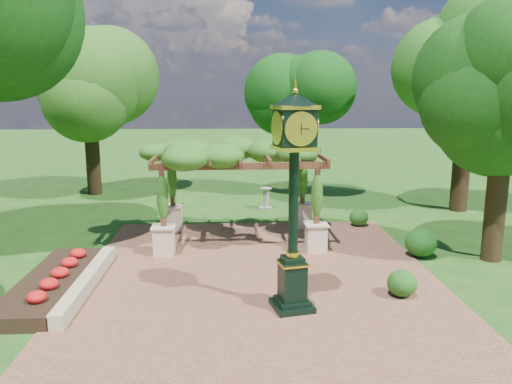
{
  "coord_description": "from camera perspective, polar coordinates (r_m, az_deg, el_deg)",
  "views": [
    {
      "loc": [
        -0.73,
        -12.24,
        5.15
      ],
      "look_at": [
        0.0,
        2.5,
        2.2
      ],
      "focal_mm": 35.0,
      "sensor_mm": 36.0,
      "label": 1
    }
  ],
  "objects": [
    {
      "name": "tree_east_near",
      "position": [
        16.65,
        26.77,
        10.68
      ],
      "size": [
        3.64,
        3.64,
        7.76
      ],
      "color": "#372516",
      "rests_on": "ground"
    },
    {
      "name": "flower_bed",
      "position": [
        14.49,
        -22.2,
        -9.64
      ],
      "size": [
        1.5,
        5.0,
        0.36
      ],
      "primitive_type": "cube",
      "color": "red",
      "rests_on": "ground"
    },
    {
      "name": "pergola",
      "position": [
        17.15,
        -1.97,
        3.93
      ],
      "size": [
        5.76,
        3.67,
        3.6
      ],
      "rotation": [
        0.0,
        0.0,
        0.01
      ],
      "color": "beige",
      "rests_on": "brick_plaza"
    },
    {
      "name": "brick_plaza",
      "position": [
        14.22,
        0.3,
        -9.85
      ],
      "size": [
        10.0,
        12.0,
        0.04
      ],
      "primitive_type": "cube",
      "color": "brown",
      "rests_on": "ground"
    },
    {
      "name": "ground",
      "position": [
        13.3,
        0.54,
        -11.48
      ],
      "size": [
        120.0,
        120.0,
        0.0
      ],
      "primitive_type": "plane",
      "color": "#1E4714",
      "rests_on": "ground"
    },
    {
      "name": "sundial",
      "position": [
        22.43,
        1.17,
        -0.86
      ],
      "size": [
        0.67,
        0.67,
        0.96
      ],
      "rotation": [
        0.0,
        0.0,
        -0.32
      ],
      "color": "gray",
      "rests_on": "ground"
    },
    {
      "name": "shrub_back",
      "position": [
        19.87,
        11.67,
        -2.86
      ],
      "size": [
        0.79,
        0.79,
        0.66
      ],
      "primitive_type": "ellipsoid",
      "rotation": [
        0.0,
        0.0,
        0.09
      ],
      "color": "#205619",
      "rests_on": "brick_plaza"
    },
    {
      "name": "border_wall",
      "position": [
        14.21,
        -18.73,
        -9.72
      ],
      "size": [
        0.35,
        5.0,
        0.4
      ],
      "primitive_type": "cube",
      "color": "#C6B793",
      "rests_on": "ground"
    },
    {
      "name": "tree_north",
      "position": [
        24.9,
        4.82,
        10.05
      ],
      "size": [
        3.5,
        3.5,
        6.74
      ],
      "color": "black",
      "rests_on": "ground"
    },
    {
      "name": "shrub_mid",
      "position": [
        16.71,
        18.33,
        -5.51
      ],
      "size": [
        1.25,
        1.25,
        0.89
      ],
      "primitive_type": "ellipsoid",
      "rotation": [
        0.0,
        0.0,
        0.33
      ],
      "color": "#1A4F16",
      "rests_on": "brick_plaza"
    },
    {
      "name": "shrub_front",
      "position": [
        13.43,
        16.36,
        -9.98
      ],
      "size": [
        0.88,
        0.88,
        0.68
      ],
      "primitive_type": "ellipsoid",
      "rotation": [
        0.0,
        0.0,
        -0.18
      ],
      "color": "#1D4E16",
      "rests_on": "brick_plaza"
    },
    {
      "name": "tree_east_far",
      "position": [
        23.44,
        23.27,
        13.78
      ],
      "size": [
        4.65,
        4.65,
        9.52
      ],
      "color": "black",
      "rests_on": "ground"
    },
    {
      "name": "tree_west_far",
      "position": [
        26.61,
        -18.6,
        11.01
      ],
      "size": [
        4.9,
        4.9,
        7.68
      ],
      "color": "black",
      "rests_on": "ground"
    },
    {
      "name": "pedestal_clock",
      "position": [
        11.46,
        4.35,
        1.04
      ],
      "size": [
        1.22,
        1.22,
        5.21
      ],
      "rotation": [
        0.0,
        0.0,
        0.22
      ],
      "color": "black",
      "rests_on": "brick_plaza"
    }
  ]
}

